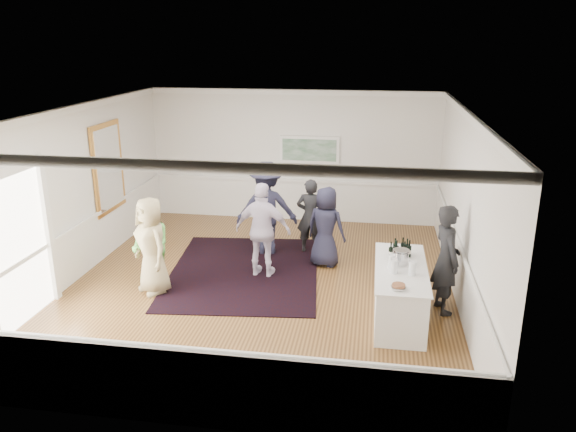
% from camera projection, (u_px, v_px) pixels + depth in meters
% --- Properties ---
extents(floor, '(8.00, 8.00, 0.00)m').
position_uv_depth(floor, '(261.00, 285.00, 10.37)').
color(floor, brown).
rests_on(floor, ground).
extents(ceiling, '(7.00, 8.00, 0.02)m').
position_uv_depth(ceiling, '(258.00, 110.00, 9.39)').
color(ceiling, white).
rests_on(ceiling, wall_back).
extents(wall_left, '(0.02, 8.00, 3.20)m').
position_uv_depth(wall_left, '(75.00, 194.00, 10.40)').
color(wall_left, white).
rests_on(wall_left, floor).
extents(wall_right, '(0.02, 8.00, 3.20)m').
position_uv_depth(wall_right, '(465.00, 211.00, 9.36)').
color(wall_right, white).
rests_on(wall_right, floor).
extents(wall_back, '(7.00, 0.02, 3.20)m').
position_uv_depth(wall_back, '(293.00, 156.00, 13.64)').
color(wall_back, white).
rests_on(wall_back, floor).
extents(wall_front, '(7.00, 0.02, 3.20)m').
position_uv_depth(wall_front, '(185.00, 304.00, 6.12)').
color(wall_front, white).
rests_on(wall_front, floor).
extents(wainscoting, '(7.00, 8.00, 1.00)m').
position_uv_depth(wainscoting, '(261.00, 260.00, 10.21)').
color(wainscoting, white).
rests_on(wainscoting, floor).
extents(mirror, '(0.05, 1.25, 1.85)m').
position_uv_depth(mirror, '(108.00, 168.00, 11.55)').
color(mirror, '#CC8C3C').
rests_on(mirror, wall_left).
extents(doorway, '(0.10, 1.78, 2.56)m').
position_uv_depth(doorway, '(16.00, 238.00, 8.66)').
color(doorway, white).
rests_on(doorway, wall_left).
extents(landscape_painting, '(1.44, 0.06, 0.66)m').
position_uv_depth(landscape_painting, '(309.00, 150.00, 13.47)').
color(landscape_painting, white).
rests_on(landscape_painting, wall_back).
extents(area_rug, '(3.19, 3.97, 0.02)m').
position_uv_depth(area_rug, '(244.00, 271.00, 10.95)').
color(area_rug, black).
rests_on(area_rug, floor).
extents(serving_table, '(0.82, 2.15, 0.87)m').
position_uv_depth(serving_table, '(400.00, 292.00, 9.08)').
color(serving_table, white).
rests_on(serving_table, floor).
extents(bartender, '(0.61, 0.77, 1.84)m').
position_uv_depth(bartender, '(446.00, 259.00, 9.14)').
color(bartender, black).
rests_on(bartender, floor).
extents(guest_tan, '(1.01, 0.98, 1.75)m').
position_uv_depth(guest_tan, '(152.00, 246.00, 9.85)').
color(guest_tan, tan).
rests_on(guest_tan, floor).
extents(guest_green, '(0.98, 0.96, 1.59)m').
position_uv_depth(guest_green, '(151.00, 245.00, 10.12)').
color(guest_green, '#5DBE4C').
rests_on(guest_green, floor).
extents(guest_lilac, '(1.11, 0.56, 1.82)m').
position_uv_depth(guest_lilac, '(263.00, 230.00, 10.52)').
color(guest_lilac, silver).
rests_on(guest_lilac, floor).
extents(guest_dark_a, '(1.38, 0.95, 1.96)m').
position_uv_depth(guest_dark_a, '(267.00, 208.00, 11.63)').
color(guest_dark_a, '#1C1C30').
rests_on(guest_dark_a, floor).
extents(guest_dark_b, '(0.59, 0.40, 1.59)m').
position_uv_depth(guest_dark_b, '(310.00, 216.00, 11.72)').
color(guest_dark_b, black).
rests_on(guest_dark_b, floor).
extents(guest_navy, '(0.90, 0.73, 1.61)m').
position_uv_depth(guest_navy, '(326.00, 227.00, 11.04)').
color(guest_navy, '#1C1C30').
rests_on(guest_navy, floor).
extents(wine_bottles, '(0.38, 0.31, 0.31)m').
position_uv_depth(wine_bottles, '(400.00, 248.00, 9.33)').
color(wine_bottles, black).
rests_on(wine_bottles, serving_table).
extents(juice_pitchers, '(0.42, 0.35, 0.24)m').
position_uv_depth(juice_pitchers, '(399.00, 265.00, 8.73)').
color(juice_pitchers, '#5CAB3D').
rests_on(juice_pitchers, serving_table).
extents(ice_bucket, '(0.26, 0.26, 0.24)m').
position_uv_depth(ice_bucket, '(401.00, 257.00, 9.03)').
color(ice_bucket, silver).
rests_on(ice_bucket, serving_table).
extents(nut_bowl, '(0.24, 0.24, 0.08)m').
position_uv_depth(nut_bowl, '(399.00, 287.00, 8.16)').
color(nut_bowl, white).
rests_on(nut_bowl, serving_table).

